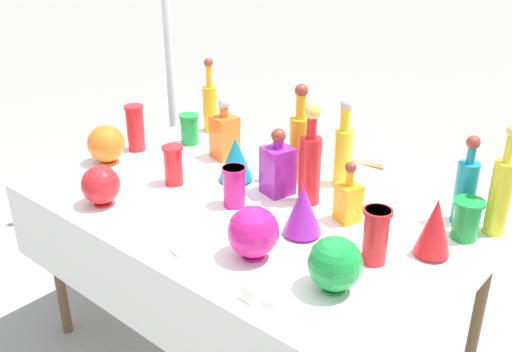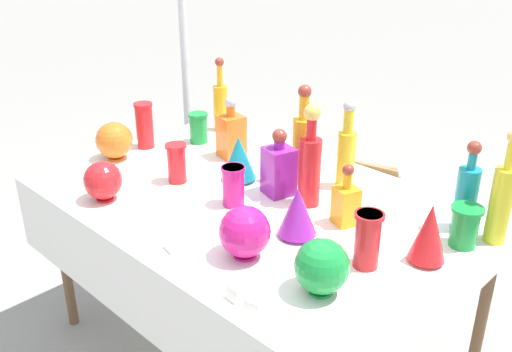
% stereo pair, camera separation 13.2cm
% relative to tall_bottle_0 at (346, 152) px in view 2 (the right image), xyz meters
% --- Properties ---
extents(display_table, '(1.72, 1.12, 0.76)m').
position_rel_tall_bottle_0_xyz_m(display_table, '(-0.17, -0.37, -0.20)').
color(display_table, white).
rests_on(display_table, ground).
extents(tall_bottle_0, '(0.07, 0.07, 0.36)m').
position_rel_tall_bottle_0_xyz_m(tall_bottle_0, '(0.00, 0.00, 0.00)').
color(tall_bottle_0, yellow).
rests_on(tall_bottle_0, display_table).
extents(tall_bottle_1, '(0.07, 0.07, 0.33)m').
position_rel_tall_bottle_0_xyz_m(tall_bottle_1, '(0.49, 0.01, -0.02)').
color(tall_bottle_1, teal).
rests_on(tall_bottle_1, display_table).
extents(tall_bottle_2, '(0.08, 0.08, 0.41)m').
position_rel_tall_bottle_0_xyz_m(tall_bottle_2, '(-0.16, -0.08, 0.01)').
color(tall_bottle_2, orange).
rests_on(tall_bottle_2, display_table).
extents(tall_bottle_3, '(0.07, 0.07, 0.37)m').
position_rel_tall_bottle_0_xyz_m(tall_bottle_3, '(-0.85, 0.10, -0.01)').
color(tall_bottle_3, orange).
rests_on(tall_bottle_3, display_table).
extents(tall_bottle_4, '(0.07, 0.07, 0.39)m').
position_rel_tall_bottle_0_xyz_m(tall_bottle_4, '(0.61, 0.01, 0.00)').
color(tall_bottle_4, yellow).
rests_on(tall_bottle_4, display_table).
extents(tall_bottle_5, '(0.08, 0.08, 0.39)m').
position_rel_tall_bottle_0_xyz_m(tall_bottle_5, '(-0.01, -0.22, 0.02)').
color(tall_bottle_5, red).
rests_on(tall_bottle_5, display_table).
extents(square_decanter_0, '(0.12, 0.12, 0.28)m').
position_rel_tall_bottle_0_xyz_m(square_decanter_0, '(-0.55, -0.11, -0.04)').
color(square_decanter_0, orange).
rests_on(square_decanter_0, display_table).
extents(square_decanter_1, '(0.10, 0.10, 0.23)m').
position_rel_tall_bottle_0_xyz_m(square_decanter_1, '(0.18, -0.24, -0.06)').
color(square_decanter_1, orange).
rests_on(square_decanter_1, display_table).
extents(square_decanter_2, '(0.13, 0.13, 0.27)m').
position_rel_tall_bottle_0_xyz_m(square_decanter_2, '(-0.15, -0.23, -0.04)').
color(square_decanter_2, purple).
rests_on(square_decanter_2, display_table).
extents(slender_vase_0, '(0.09, 0.09, 0.19)m').
position_rel_tall_bottle_0_xyz_m(slender_vase_0, '(0.39, -0.42, -0.05)').
color(slender_vase_0, red).
rests_on(slender_vase_0, display_table).
extents(slender_vase_1, '(0.09, 0.09, 0.14)m').
position_rel_tall_bottle_0_xyz_m(slender_vase_1, '(-0.79, -0.09, -0.07)').
color(slender_vase_1, '#198C38').
rests_on(slender_vase_1, display_table).
extents(slender_vase_2, '(0.09, 0.09, 0.16)m').
position_rel_tall_bottle_0_xyz_m(slender_vase_2, '(-0.52, -0.44, -0.06)').
color(slender_vase_2, red).
rests_on(slender_vase_2, display_table).
extents(slender_vase_3, '(0.09, 0.09, 0.21)m').
position_rel_tall_bottle_0_xyz_m(slender_vase_3, '(-0.92, -0.31, -0.03)').
color(slender_vase_3, red).
rests_on(slender_vase_3, display_table).
extents(slender_vase_4, '(0.11, 0.11, 0.14)m').
position_rel_tall_bottle_0_xyz_m(slender_vase_4, '(0.55, -0.09, -0.07)').
color(slender_vase_4, '#198C38').
rests_on(slender_vase_4, display_table).
extents(slender_vase_5, '(0.09, 0.09, 0.16)m').
position_rel_tall_bottle_0_xyz_m(slender_vase_5, '(-0.20, -0.42, -0.06)').
color(slender_vase_5, '#C61972').
rests_on(slender_vase_5, display_table).
extents(fluted_vase_0, '(0.15, 0.15, 0.19)m').
position_rel_tall_bottle_0_xyz_m(fluted_vase_0, '(-0.35, -0.25, -0.05)').
color(fluted_vase_0, teal).
rests_on(fluted_vase_0, display_table).
extents(fluted_vase_1, '(0.13, 0.13, 0.18)m').
position_rel_tall_bottle_0_xyz_m(fluted_vase_1, '(0.12, -0.43, -0.05)').
color(fluted_vase_1, purple).
rests_on(fluted_vase_1, display_table).
extents(fluted_vase_2, '(0.12, 0.12, 0.20)m').
position_rel_tall_bottle_0_xyz_m(fluted_vase_2, '(0.51, -0.26, -0.04)').
color(fluted_vase_2, red).
rests_on(fluted_vase_2, display_table).
extents(round_bowl_0, '(0.15, 0.15, 0.16)m').
position_rel_tall_bottle_0_xyz_m(round_bowl_0, '(-0.59, -0.74, -0.07)').
color(round_bowl_0, red).
rests_on(round_bowl_0, display_table).
extents(round_bowl_1, '(0.17, 0.17, 0.17)m').
position_rel_tall_bottle_0_xyz_m(round_bowl_1, '(0.08, -0.64, -0.06)').
color(round_bowl_1, '#C61972').
rests_on(round_bowl_1, display_table).
extents(round_bowl_2, '(0.16, 0.16, 0.17)m').
position_rel_tall_bottle_0_xyz_m(round_bowl_2, '(0.38, -0.62, -0.06)').
color(round_bowl_2, '#198C38').
rests_on(round_bowl_2, display_table).
extents(round_bowl_3, '(0.16, 0.16, 0.17)m').
position_rel_tall_bottle_0_xyz_m(round_bowl_3, '(-0.90, -0.49, -0.06)').
color(round_bowl_3, orange).
rests_on(round_bowl_3, display_table).
extents(price_tag_left, '(0.05, 0.02, 0.04)m').
position_rel_tall_bottle_0_xyz_m(price_tag_left, '(0.30, -0.83, -0.13)').
color(price_tag_left, white).
rests_on(price_tag_left, display_table).
extents(price_tag_center, '(0.05, 0.02, 0.04)m').
position_rel_tall_bottle_0_xyz_m(price_tag_center, '(0.22, -0.83, -0.13)').
color(price_tag_center, white).
rests_on(price_tag_center, display_table).
extents(price_tag_right, '(0.06, 0.03, 0.04)m').
position_rel_tall_bottle_0_xyz_m(price_tag_right, '(-0.12, -0.79, -0.13)').
color(price_tag_right, white).
rests_on(price_tag_right, display_table).
extents(cardboard_box_behind_left, '(0.64, 0.58, 0.38)m').
position_rel_tall_bottle_0_xyz_m(cardboard_box_behind_left, '(-0.62, 0.91, -0.76)').
color(cardboard_box_behind_left, tan).
rests_on(cardboard_box_behind_left, ground).
extents(cardboard_box_behind_right, '(0.47, 0.50, 0.37)m').
position_rel_tall_bottle_0_xyz_m(cardboard_box_behind_right, '(-0.54, 0.93, -0.76)').
color(cardboard_box_behind_right, tan).
rests_on(cardboard_box_behind_right, ground).
extents(canopy_pole, '(0.18, 0.18, 2.49)m').
position_rel_tall_bottle_0_xyz_m(canopy_pole, '(-1.34, 0.28, 0.08)').
color(canopy_pole, silver).
rests_on(canopy_pole, ground).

